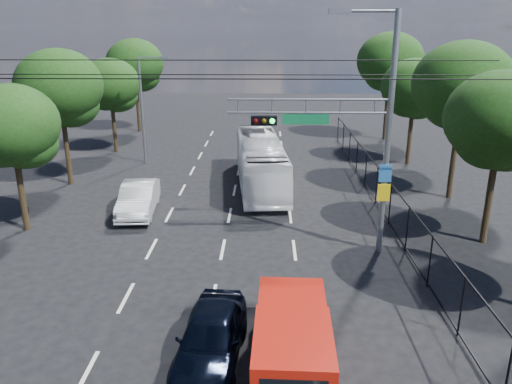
{
  "coord_description": "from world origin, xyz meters",
  "views": [
    {
      "loc": [
        1.8,
        -11.04,
        8.84
      ],
      "look_at": [
        1.41,
        7.23,
        2.8
      ],
      "focal_mm": 35.0,
      "sensor_mm": 36.0,
      "label": 1
    }
  ],
  "objects_px": {
    "signal_mast": "(357,126)",
    "white_bus": "(260,162)",
    "red_pickup": "(292,342)",
    "navy_hatchback": "(211,336)",
    "white_van": "(138,198)"
  },
  "relations": [
    {
      "from": "navy_hatchback",
      "to": "white_bus",
      "type": "distance_m",
      "value": 16.19
    },
    {
      "from": "white_bus",
      "to": "signal_mast",
      "type": "bearing_deg",
      "value": -71.87
    },
    {
      "from": "white_bus",
      "to": "white_van",
      "type": "relative_size",
      "value": 2.22
    },
    {
      "from": "navy_hatchback",
      "to": "red_pickup",
      "type": "bearing_deg",
      "value": -12.91
    },
    {
      "from": "signal_mast",
      "to": "white_bus",
      "type": "bearing_deg",
      "value": 113.29
    },
    {
      "from": "red_pickup",
      "to": "white_van",
      "type": "height_order",
      "value": "red_pickup"
    },
    {
      "from": "signal_mast",
      "to": "white_van",
      "type": "xyz_separation_m",
      "value": [
        -9.84,
        4.27,
        -4.48
      ]
    },
    {
      "from": "white_bus",
      "to": "white_van",
      "type": "bearing_deg",
      "value": -147.73
    },
    {
      "from": "red_pickup",
      "to": "white_van",
      "type": "relative_size",
      "value": 1.16
    },
    {
      "from": "navy_hatchback",
      "to": "signal_mast",
      "type": "bearing_deg",
      "value": 59.78
    },
    {
      "from": "white_bus",
      "to": "navy_hatchback",
      "type": "bearing_deg",
      "value": -99.29
    },
    {
      "from": "signal_mast",
      "to": "white_van",
      "type": "distance_m",
      "value": 11.63
    },
    {
      "from": "red_pickup",
      "to": "white_van",
      "type": "distance_m",
      "value": 14.1
    },
    {
      "from": "red_pickup",
      "to": "navy_hatchback",
      "type": "bearing_deg",
      "value": 162.79
    },
    {
      "from": "red_pickup",
      "to": "white_bus",
      "type": "bearing_deg",
      "value": 93.52
    }
  ]
}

